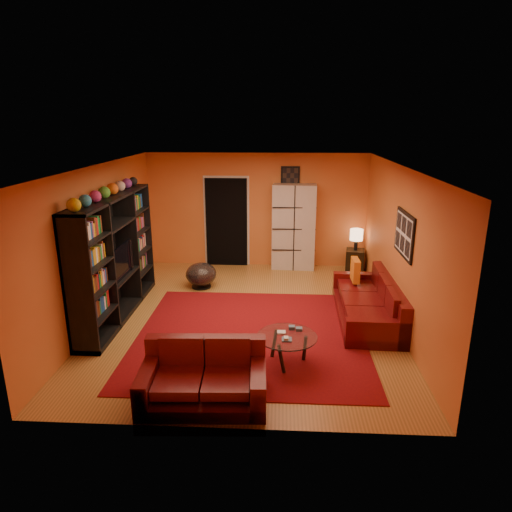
# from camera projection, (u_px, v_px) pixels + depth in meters

# --- Properties ---
(floor) EXTENTS (6.00, 6.00, 0.00)m
(floor) POSITION_uv_depth(u_px,v_px,m) (248.00, 317.00, 7.98)
(floor) COLOR olive
(floor) RESTS_ON ground
(ceiling) EXTENTS (6.00, 6.00, 0.00)m
(ceiling) POSITION_uv_depth(u_px,v_px,m) (247.00, 166.00, 7.22)
(ceiling) COLOR white
(ceiling) RESTS_ON wall_back
(wall_back) EXTENTS (6.00, 0.00, 6.00)m
(wall_back) POSITION_uv_depth(u_px,v_px,m) (257.00, 210.00, 10.47)
(wall_back) COLOR #CF682D
(wall_back) RESTS_ON floor
(wall_front) EXTENTS (6.00, 0.00, 6.00)m
(wall_front) POSITION_uv_depth(u_px,v_px,m) (226.00, 322.00, 4.73)
(wall_front) COLOR #CF682D
(wall_front) RESTS_ON floor
(wall_left) EXTENTS (0.00, 6.00, 6.00)m
(wall_left) POSITION_uv_depth(u_px,v_px,m) (100.00, 243.00, 7.73)
(wall_left) COLOR #CF682D
(wall_left) RESTS_ON floor
(wall_right) EXTENTS (0.00, 6.00, 6.00)m
(wall_right) POSITION_uv_depth(u_px,v_px,m) (399.00, 248.00, 7.47)
(wall_right) COLOR #CF682D
(wall_right) RESTS_ON floor
(rug) EXTENTS (3.60, 3.60, 0.01)m
(rug) POSITION_uv_depth(u_px,v_px,m) (251.00, 335.00, 7.30)
(rug) COLOR #600A0F
(rug) RESTS_ON floor
(doorway) EXTENTS (0.95, 0.10, 2.04)m
(doorway) POSITION_uv_depth(u_px,v_px,m) (227.00, 222.00, 10.55)
(doorway) COLOR black
(doorway) RESTS_ON floor
(wall_art_right) EXTENTS (0.03, 1.00, 0.70)m
(wall_art_right) POSITION_uv_depth(u_px,v_px,m) (404.00, 234.00, 7.10)
(wall_art_right) COLOR black
(wall_art_right) RESTS_ON wall_right
(wall_art_back) EXTENTS (0.42, 0.03, 0.52)m
(wall_art_back) POSITION_uv_depth(u_px,v_px,m) (290.00, 178.00, 10.19)
(wall_art_back) COLOR black
(wall_art_back) RESTS_ON wall_back
(entertainment_unit) EXTENTS (0.45, 3.00, 2.10)m
(entertainment_unit) POSITION_uv_depth(u_px,v_px,m) (115.00, 257.00, 7.79)
(entertainment_unit) COLOR black
(entertainment_unit) RESTS_ON floor
(tv) EXTENTS (0.97, 0.13, 0.56)m
(tv) POSITION_uv_depth(u_px,v_px,m) (116.00, 262.00, 7.72)
(tv) COLOR black
(tv) RESTS_ON entertainment_unit
(sofa) EXTENTS (1.01, 2.36, 0.85)m
(sofa) POSITION_uv_depth(u_px,v_px,m) (372.00, 303.00, 7.83)
(sofa) COLOR #4E0A0D
(sofa) RESTS_ON rug
(loveseat) EXTENTS (1.56, 0.98, 0.85)m
(loveseat) POSITION_uv_depth(u_px,v_px,m) (204.00, 377.00, 5.60)
(loveseat) COLOR #4E0A0D
(loveseat) RESTS_ON rug
(throw_pillow) EXTENTS (0.12, 0.42, 0.42)m
(throw_pillow) POSITION_uv_depth(u_px,v_px,m) (355.00, 270.00, 8.47)
(throw_pillow) COLOR orange
(throw_pillow) RESTS_ON sofa
(coffee_table) EXTENTS (0.84, 0.84, 0.42)m
(coffee_table) POSITION_uv_depth(u_px,v_px,m) (287.00, 339.00, 6.35)
(coffee_table) COLOR silver
(coffee_table) RESTS_ON floor
(storage_cabinet) EXTENTS (0.99, 0.48, 1.94)m
(storage_cabinet) POSITION_uv_depth(u_px,v_px,m) (294.00, 227.00, 10.33)
(storage_cabinet) COLOR beige
(storage_cabinet) RESTS_ON floor
(bowl_chair) EXTENTS (0.63, 0.63, 0.51)m
(bowl_chair) POSITION_uv_depth(u_px,v_px,m) (201.00, 275.00, 9.29)
(bowl_chair) COLOR black
(bowl_chair) RESTS_ON floor
(side_table) EXTENTS (0.46, 0.46, 0.50)m
(side_table) POSITION_uv_depth(u_px,v_px,m) (355.00, 261.00, 10.30)
(side_table) COLOR black
(side_table) RESTS_ON floor
(table_lamp) EXTENTS (0.28, 0.28, 0.47)m
(table_lamp) POSITION_uv_depth(u_px,v_px,m) (356.00, 235.00, 10.13)
(table_lamp) COLOR black
(table_lamp) RESTS_ON side_table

